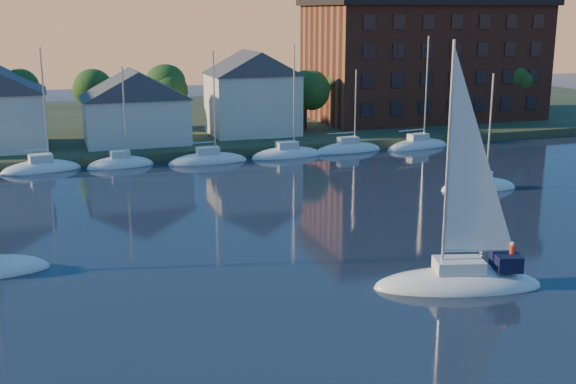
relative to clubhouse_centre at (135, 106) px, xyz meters
name	(u,v)px	position (x,y,z in m)	size (l,w,h in m)	color
shoreline_land	(165,126)	(6.00, 18.00, -5.13)	(160.00, 50.00, 2.00)	#2F3A22
wooden_dock	(200,156)	(6.00, -5.00, -5.13)	(120.00, 3.00, 1.00)	brown
clubhouse_centre	(135,106)	(0.00, 0.00, 0.00)	(11.55, 8.40, 8.08)	beige
clubhouse_east	(252,92)	(14.00, 2.00, 0.87)	(10.50, 8.40, 9.80)	beige
condo_block	(424,53)	(40.00, 7.95, 4.66)	(31.00, 17.00, 17.40)	brown
tree_line	(195,80)	(8.00, 6.00, 2.04)	(93.40, 5.40, 8.90)	#362418
moored_fleet	(128,166)	(-2.00, -8.00, -5.03)	(71.50, 2.40, 12.05)	silver
hero_sailboat	(461,277)	(12.13, -47.36, -4.52)	(10.08, 5.56, 14.85)	silver
drifting_sailboat_right	(478,188)	(26.19, -27.57, -5.04)	(7.21, 3.14, 11.19)	silver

